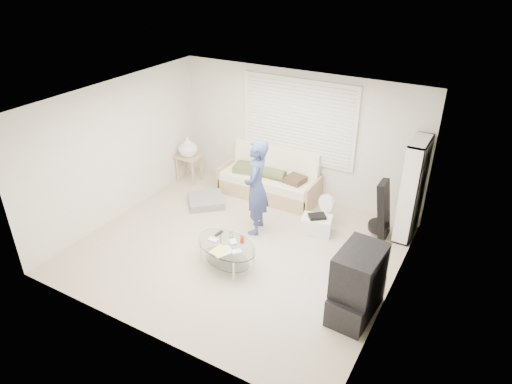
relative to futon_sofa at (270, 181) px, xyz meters
The scene contains 13 objects.
ground 1.94m from the futon_sofa, 77.68° to the right, with size 5.00×5.00×0.00m, color tan.
room_shell 1.95m from the futon_sofa, 73.65° to the right, with size 5.02×4.52×2.51m.
window_blinds 1.34m from the futon_sofa, 38.80° to the left, with size 2.32×0.08×1.62m.
futon_sofa is the anchor object (origin of this frame).
grey_floor_pillow 1.33m from the futon_sofa, 134.31° to the right, with size 0.66×0.66×0.15m, color slate.
side_table 1.88m from the futon_sofa, behind, with size 0.51×0.41×1.00m.
bookshelf 2.79m from the futon_sofa, ahead, with size 0.28×0.75×1.77m.
guitar_case 2.40m from the futon_sofa, ahead, with size 0.37×0.38×1.03m.
floor_fan 1.42m from the futon_sofa, 16.22° to the right, with size 0.36×0.24×0.57m.
storage_bin 1.60m from the futon_sofa, 30.80° to the right, with size 0.58×0.47×0.36m.
tv_unit 3.55m from the futon_sofa, 42.71° to the right, with size 0.57×0.97×1.03m.
coffee_table 2.44m from the futon_sofa, 77.81° to the right, with size 1.22×0.93×0.52m.
standing_person 1.43m from the futon_sofa, 72.19° to the right, with size 0.62×0.41×1.71m, color navy.
Camera 1 is at (3.38, -5.35, 4.45)m, focal length 32.00 mm.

